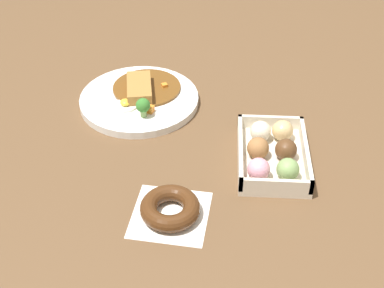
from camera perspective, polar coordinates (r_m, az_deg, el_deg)
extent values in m
plane|color=brown|center=(1.14, -0.98, -0.14)|extent=(1.60, 1.60, 0.00)
cylinder|color=white|center=(1.27, -5.62, 4.70)|extent=(0.28, 0.28, 0.02)
cylinder|color=brown|center=(1.29, -4.83, 5.99)|extent=(0.16, 0.16, 0.01)
cube|color=#A87538|center=(1.26, -5.63, 5.98)|extent=(0.12, 0.07, 0.02)
cylinder|color=white|center=(1.23, -7.07, 4.08)|extent=(0.05, 0.05, 0.00)
ellipsoid|color=yellow|center=(1.22, -7.10, 4.43)|extent=(0.02, 0.02, 0.01)
cylinder|color=#8CB766|center=(1.19, -5.18, 3.33)|extent=(0.01, 0.01, 0.02)
sphere|color=#387A2D|center=(1.18, -5.23, 4.12)|extent=(0.03, 0.03, 0.03)
cube|color=orange|center=(1.28, -2.95, 6.17)|extent=(0.02, 0.02, 0.01)
cube|color=orange|center=(1.20, -4.48, 3.72)|extent=(0.02, 0.02, 0.02)
cube|color=beige|center=(1.11, 8.50, -1.66)|extent=(0.21, 0.14, 0.01)
cube|color=beige|center=(1.02, 8.93, -4.44)|extent=(0.01, 0.14, 0.03)
cube|color=beige|center=(1.17, 8.32, 2.32)|extent=(0.01, 0.14, 0.03)
cube|color=beige|center=(1.10, 12.00, -0.94)|extent=(0.21, 0.01, 0.03)
cube|color=beige|center=(1.09, 5.16, -0.70)|extent=(0.21, 0.01, 0.03)
sphere|color=#84A860|center=(1.04, 10.16, -2.66)|extent=(0.04, 0.04, 0.04)
sphere|color=brown|center=(1.09, 9.96, -0.59)|extent=(0.04, 0.04, 0.04)
sphere|color=#DBB77A|center=(1.14, 9.62, 1.43)|extent=(0.04, 0.04, 0.04)
sphere|color=pink|center=(1.04, 7.10, -2.66)|extent=(0.04, 0.04, 0.04)
sphere|color=#9E6B3D|center=(1.09, 7.03, -0.42)|extent=(0.04, 0.04, 0.04)
sphere|color=#EFE5C6|center=(1.13, 7.29, 1.35)|extent=(0.04, 0.04, 0.04)
cube|color=white|center=(0.99, -2.32, -7.51)|extent=(0.15, 0.15, 0.00)
torus|color=#4C2B14|center=(0.98, -2.34, -6.82)|extent=(0.11, 0.11, 0.03)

